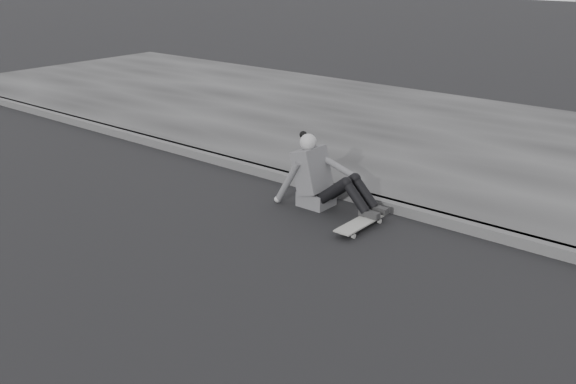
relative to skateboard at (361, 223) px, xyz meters
The scene contains 5 objects.
ground 1.93m from the skateboard, 81.60° to the right, with size 80.00×80.00×0.00m, color black.
curb 0.73m from the skateboard, 67.23° to the left, with size 24.00×0.16×0.12m, color #494949.
sidewalk 3.70m from the skateboard, 85.63° to the left, with size 24.00×6.00×0.12m, color #363636.
skateboard is the anchor object (origin of this frame).
seated_woman 0.83m from the skateboard, 161.47° to the left, with size 1.38×0.46×0.88m.
Camera 1 is at (3.16, -3.57, 2.83)m, focal length 40.00 mm.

